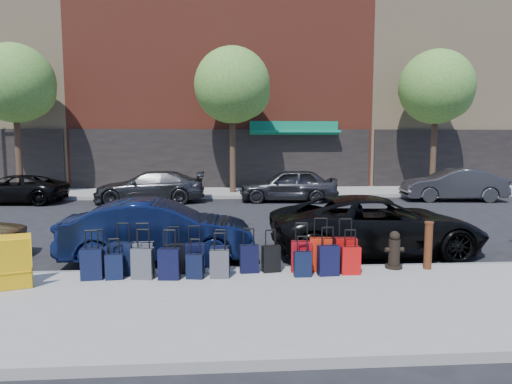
{
  "coord_description": "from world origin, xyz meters",
  "views": [
    {
      "loc": [
        0.02,
        -13.7,
        2.77
      ],
      "look_at": [
        0.9,
        -1.5,
        1.39
      ],
      "focal_mm": 32.0,
      "sensor_mm": 36.0,
      "label": 1
    }
  ],
  "objects": [
    {
      "name": "suitcase_front_6",
      "position": [
        0.52,
        -4.83,
        0.43
      ],
      "size": [
        0.38,
        0.23,
        0.89
      ],
      "rotation": [
        0.0,
        0.0,
        0.07
      ],
      "color": "black",
      "rests_on": "sidewalk_near"
    },
    {
      "name": "tree_center",
      "position": [
        0.64,
        9.5,
        5.41
      ],
      "size": [
        3.8,
        3.8,
        7.27
      ],
      "color": "black",
      "rests_on": "sidewalk_far"
    },
    {
      "name": "suitcase_front_8",
      "position": [
        1.57,
        -4.84,
        0.46
      ],
      "size": [
        0.43,
        0.27,
        0.99
      ],
      "rotation": [
        0.0,
        0.0,
        -0.12
      ],
      "color": "maroon",
      "rests_on": "sidewalk_near"
    },
    {
      "name": "sidewalk_near",
      "position": [
        0.0,
        -6.5,
        0.07
      ],
      "size": [
        60.0,
        4.0,
        0.15
      ],
      "primitive_type": "cube",
      "color": "gray",
      "rests_on": "ground"
    },
    {
      "name": "car_far_2",
      "position": [
        2.97,
        6.8,
        0.76
      ],
      "size": [
        4.58,
        2.18,
        1.51
      ],
      "primitive_type": "imported",
      "rotation": [
        0.0,
        0.0,
        -1.66
      ],
      "color": "#2E2E31",
      "rests_on": "ground"
    },
    {
      "name": "curb_near",
      "position": [
        0.0,
        -4.48,
        0.07
      ],
      "size": [
        60.0,
        0.08,
        0.15
      ],
      "primitive_type": "cube",
      "color": "gray",
      "rests_on": "ground"
    },
    {
      "name": "tree_right",
      "position": [
        11.14,
        9.5,
        5.41
      ],
      "size": [
        3.8,
        3.8,
        7.27
      ],
      "color": "black",
      "rests_on": "sidewalk_far"
    },
    {
      "name": "suitcase_front_5",
      "position": [
        -0.05,
        -4.8,
        0.42
      ],
      "size": [
        0.39,
        0.26,
        0.86
      ],
      "rotation": [
        0.0,
        0.0,
        -0.17
      ],
      "color": "black",
      "rests_on": "sidewalk_near"
    },
    {
      "name": "fire_hydrant",
      "position": [
        3.52,
        -4.73,
        0.51
      ],
      "size": [
        0.39,
        0.35,
        0.78
      ],
      "rotation": [
        0.0,
        0.0,
        0.02
      ],
      "color": "black",
      "rests_on": "sidewalk_near"
    },
    {
      "name": "suitcase_front_2",
      "position": [
        -1.58,
        -4.78,
        0.47
      ],
      "size": [
        0.42,
        0.24,
        1.01
      ],
      "rotation": [
        0.0,
        0.0,
        0.02
      ],
      "color": "#434348",
      "rests_on": "sidewalk_near"
    },
    {
      "name": "curb_far",
      "position": [
        0.0,
        7.98,
        0.07
      ],
      "size": [
        60.0,
        0.08,
        0.15
      ],
      "primitive_type": "cube",
      "color": "gray",
      "rests_on": "ground"
    },
    {
      "name": "suitcase_front_0",
      "position": [
        -2.43,
        -4.83,
        0.43
      ],
      "size": [
        0.41,
        0.27,
        0.91
      ],
      "rotation": [
        0.0,
        0.0,
        0.19
      ],
      "color": "black",
      "rests_on": "sidewalk_near"
    },
    {
      "name": "suitcase_back_1",
      "position": [
        -2.06,
        -5.09,
        0.39
      ],
      "size": [
        0.34,
        0.22,
        0.78
      ],
      "rotation": [
        0.0,
        0.0,
        0.1
      ],
      "color": "black",
      "rests_on": "sidewalk_near"
    },
    {
      "name": "suitcase_front_3",
      "position": [
        -0.97,
        -4.77,
        0.44
      ],
      "size": [
        0.41,
        0.27,
        0.93
      ],
      "rotation": [
        0.0,
        0.0,
        0.15
      ],
      "color": "black",
      "rests_on": "sidewalk_near"
    },
    {
      "name": "tree_left",
      "position": [
        -9.86,
        9.5,
        5.41
      ],
      "size": [
        3.8,
        3.8,
        7.27
      ],
      "color": "black",
      "rests_on": "sidewalk_far"
    },
    {
      "name": "bollard",
      "position": [
        4.19,
        -4.84,
        0.66
      ],
      "size": [
        0.18,
        0.18,
        0.98
      ],
      "color": "#38190C",
      "rests_on": "sidewalk_near"
    },
    {
      "name": "suitcase_front_4",
      "position": [
        -0.56,
        -4.76,
        0.45
      ],
      "size": [
        0.41,
        0.25,
        0.94
      ],
      "rotation": [
        0.0,
        0.0,
        0.1
      ],
      "color": "black",
      "rests_on": "sidewalk_near"
    },
    {
      "name": "suitcase_back_10",
      "position": [
        2.51,
        -5.08,
        0.43
      ],
      "size": [
        0.38,
        0.22,
        0.88
      ],
      "rotation": [
        0.0,
        0.0,
        -0.02
      ],
      "color": "#B40C0B",
      "rests_on": "sidewalk_near"
    },
    {
      "name": "suitcase_front_9",
      "position": [
        1.97,
        -4.81,
        0.49
      ],
      "size": [
        0.47,
        0.29,
        1.07
      ],
      "rotation": [
        0.0,
        0.0,
        -0.11
      ],
      "color": "#B5200B",
      "rests_on": "sidewalk_near"
    },
    {
      "name": "building_center",
      "position": [
        0.0,
        17.99,
        9.98
      ],
      "size": [
        17.0,
        12.85,
        20.0
      ],
      "color": "maroon",
      "rests_on": "ground"
    },
    {
      "name": "car_near_2",
      "position": [
        3.75,
        -2.94,
        0.72
      ],
      "size": [
        5.24,
        2.54,
        1.44
      ],
      "primitive_type": "imported",
      "rotation": [
        0.0,
        0.0,
        1.6
      ],
      "color": "black",
      "rests_on": "ground"
    },
    {
      "name": "suitcase_back_2",
      "position": [
        -1.52,
        -5.08,
        0.45
      ],
      "size": [
        0.43,
        0.29,
        0.95
      ],
      "rotation": [
        0.0,
        0.0,
        -0.16
      ],
      "color": "#404146",
      "rests_on": "sidewalk_near"
    },
    {
      "name": "sidewalk_far",
      "position": [
        0.0,
        10.0,
        0.07
      ],
      "size": [
        60.0,
        4.0,
        0.15
      ],
      "primitive_type": "cube",
      "color": "gray",
      "rests_on": "ground"
    },
    {
      "name": "car_near_1",
      "position": [
        -1.47,
        -3.28,
        0.71
      ],
      "size": [
        4.38,
        1.67,
        1.42
      ],
      "primitive_type": "imported",
      "rotation": [
        0.0,
        0.0,
        1.61
      ],
      "color": "#0C1637",
      "rests_on": "ground"
    },
    {
      "name": "car_far_0",
      "position": [
        -9.28,
        7.06,
        0.63
      ],
      "size": [
        4.68,
        2.4,
        1.26
      ],
      "primitive_type": "imported",
      "rotation": [
        0.0,
        0.0,
        -1.64
      ],
      "color": "black",
      "rests_on": "ground"
    },
    {
      "name": "suitcase_back_4",
      "position": [
        -0.53,
        -5.15,
        0.39
      ],
      "size": [
        0.34,
        0.23,
        0.76
      ],
      "rotation": [
        0.0,
        0.0,
        -0.16
      ],
      "color": "black",
      "rests_on": "sidewalk_near"
    },
    {
      "name": "suitcase_front_1",
      "position": [
        -1.96,
        -4.81,
        0.47
      ],
      "size": [
        0.46,
        0.3,
        1.02
      ],
      "rotation": [
        0.0,
        0.0,
        -0.17
      ],
      "color": "black",
      "rests_on": "sidewalk_near"
    },
    {
      "name": "ground",
      "position": [
        0.0,
        0.0,
        0.0
      ],
      "size": [
        120.0,
        120.0,
        0.0
      ],
      "primitive_type": "plane",
      "color": "black",
      "rests_on": "ground"
    },
    {
      "name": "display_rack",
      "position": [
        -3.67,
        -5.54,
        0.61
      ],
      "size": [
        0.69,
        0.72,
        0.94
      ],
      "rotation": [
        0.0,
        0.0,
        0.34
      ],
      "color": "#D7A10B",
      "rests_on": "sidewalk_near"
    },
    {
      "name": "suitcase_back_0",
      "position": [
        -2.48,
        -5.07,
        0.44
      ],
      "size": [
        0.42,
        0.27,
        0.94
      ],
      "rotation": [
        0.0,
        0.0,
        0.1
      ],
      "color": "black",
      "rests_on": "sidewalk_near"
    },
    {
      "name": "suitcase_front_10",
      "position": [
        2.5,
        -4.76,
        0.48
      ],
      "size": [
        0.45,
        0.26,
        1.05
      ],
      "rotation": [
        0.0,
        0.0,
        -0.05
      ],
      "color": "#930A09",
      "rests_on": "sidewalk_near"
    },
    {
      "name": "suitcase_back_5",
      "position": [
        -0.06,
        -5.13,
        0.42
      ],
      "size": [
        0.37,
        0.23,
        0.87
      ],
      "rotation": [
        0.0,
        0.0,
        -0.05
      ],
      "color": "#3F3E44",
      "rests_on": "sidewalk_near"
    },
    {
      "name": "car_far_3",
      "position": [
        10.59,
        6.52,
        0.75
      ],
      "size": [
        4.67,
        2.03,
        1.49
      ],
      "primitive_type": "imported",
      "rotation": [
        0.0,
        0.0,
        -1.67
      ],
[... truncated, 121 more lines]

